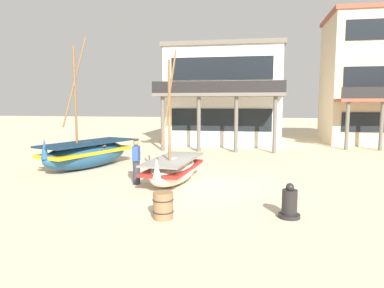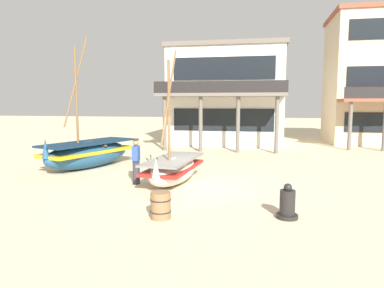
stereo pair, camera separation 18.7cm
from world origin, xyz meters
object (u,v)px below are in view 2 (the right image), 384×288
(capstan_winch, at_px, (287,204))
(harbor_building_main, at_px, (228,95))
(fishing_boat_centre_large, at_px, (173,169))
(fishing_boat_near_left, at_px, (88,153))
(wooden_barrel, at_px, (161,205))
(fisherman_by_hull, at_px, (136,162))
(harbor_building_annex, at_px, (380,79))

(capstan_winch, relative_size, harbor_building_main, 0.10)
(fishing_boat_centre_large, height_order, harbor_building_main, harbor_building_main)
(fishing_boat_near_left, bearing_deg, wooden_barrel, -50.11)
(fisherman_by_hull, bearing_deg, fishing_boat_centre_large, 17.87)
(fishing_boat_near_left, height_order, wooden_barrel, fishing_boat_near_left)
(fishing_boat_centre_large, bearing_deg, fishing_boat_near_left, 153.55)
(fisherman_by_hull, bearing_deg, capstan_winch, -29.53)
(fishing_boat_near_left, xyz_separation_m, harbor_building_main, (5.31, 11.91, 2.86))
(fisherman_by_hull, bearing_deg, harbor_building_main, 82.21)
(fishing_boat_centre_large, distance_m, wooden_barrel, 4.06)
(wooden_barrel, relative_size, harbor_building_annex, 0.07)
(harbor_building_main, relative_size, harbor_building_annex, 1.00)
(wooden_barrel, bearing_deg, fishing_boat_centre_large, 99.27)
(fisherman_by_hull, relative_size, capstan_winch, 1.83)
(fisherman_by_hull, height_order, harbor_building_main, harbor_building_main)
(fishing_boat_near_left, height_order, fisherman_by_hull, fishing_boat_near_left)
(fishing_boat_centre_large, relative_size, harbor_building_main, 0.52)
(capstan_winch, xyz_separation_m, wooden_barrel, (-3.23, -0.65, -0.02))
(wooden_barrel, height_order, harbor_building_main, harbor_building_main)
(harbor_building_main, distance_m, harbor_building_annex, 11.23)
(fisherman_by_hull, xyz_separation_m, harbor_building_main, (2.00, 14.62, 2.70))
(fishing_boat_centre_large, relative_size, harbor_building_annex, 0.52)
(fishing_boat_centre_large, relative_size, capstan_winch, 5.34)
(fishing_boat_near_left, bearing_deg, harbor_building_main, 65.97)
(fisherman_by_hull, bearing_deg, fishing_boat_near_left, 140.61)
(fishing_boat_centre_large, height_order, wooden_barrel, fishing_boat_centre_large)
(fishing_boat_centre_large, xyz_separation_m, fisherman_by_hull, (-1.30, -0.42, 0.30))
(harbor_building_main, bearing_deg, capstan_winch, -79.72)
(fisherman_by_hull, distance_m, wooden_barrel, 4.11)
(fisherman_by_hull, xyz_separation_m, wooden_barrel, (1.96, -3.58, -0.48))
(capstan_winch, height_order, wooden_barrel, capstan_winch)
(fishing_boat_near_left, relative_size, harbor_building_main, 0.62)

